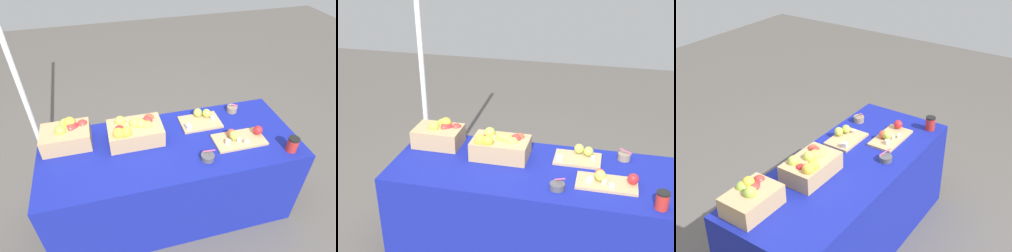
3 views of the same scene
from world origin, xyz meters
The scene contains 10 objects.
ground_plane centered at (0.00, 0.00, 0.00)m, with size 10.00×10.00×0.00m, color #56514C.
table centered at (0.00, 0.00, 0.37)m, with size 1.90×0.76×0.74m, color navy.
apple_crate_left centered at (-0.72, 0.20, 0.82)m, with size 0.34×0.24×0.19m.
apple_crate_middle centered at (-0.24, 0.11, 0.82)m, with size 0.39×0.25×0.19m.
cutting_board_front centered at (0.51, -0.09, 0.77)m, with size 0.38×0.20×0.09m.
cutting_board_back centered at (0.30, 0.20, 0.76)m, with size 0.32×0.21×0.09m.
sample_bowl_near centered at (0.60, 0.27, 0.77)m, with size 0.09×0.09×0.10m.
sample_bowl_mid centered at (0.20, -0.22, 0.76)m, with size 0.10×0.09×0.09m.
coffee_cup centered at (0.81, -0.28, 0.80)m, with size 0.08×0.08×0.11m.
tent_pole centered at (-1.06, 0.70, 1.15)m, with size 0.04×0.04×2.30m, color white.
Camera 1 is at (-0.42, -1.51, 2.16)m, focal length 30.65 mm.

